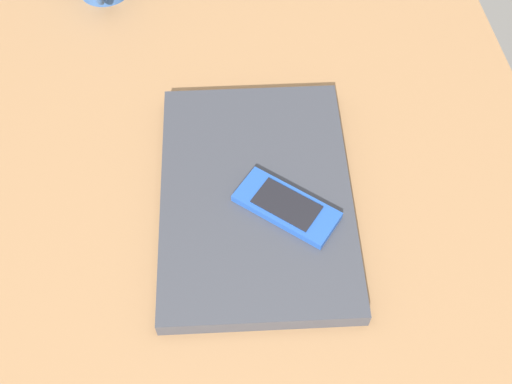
{
  "coord_description": "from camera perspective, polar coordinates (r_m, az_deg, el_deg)",
  "views": [
    {
      "loc": [
        31.77,
        -0.82,
        63.6
      ],
      "look_at": [
        -6.52,
        3.67,
        5.0
      ],
      "focal_mm": 43.82,
      "sensor_mm": 36.0,
      "label": 1
    }
  ],
  "objects": [
    {
      "name": "cell_phone_on_laptop",
      "position": [
        0.68,
        2.8,
        -1.34
      ],
      "size": [
        10.99,
        11.85,
        1.08
      ],
      "color": "#1E479E",
      "rests_on": "laptop_closed"
    },
    {
      "name": "desk_surface",
      "position": [
        0.7,
        -2.39,
        -6.33
      ],
      "size": [
        120.0,
        80.0,
        3.0
      ],
      "primitive_type": "cube",
      "color": "olive",
      "rests_on": "ground"
    },
    {
      "name": "laptop_closed",
      "position": [
        0.71,
        -0.0,
        -0.41
      ],
      "size": [
        32.48,
        23.48,
        2.16
      ],
      "primitive_type": "cube",
      "rotation": [
        0.0,
        0.0,
        -0.07
      ],
      "color": "#33353D",
      "rests_on": "desk_surface"
    }
  ]
}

